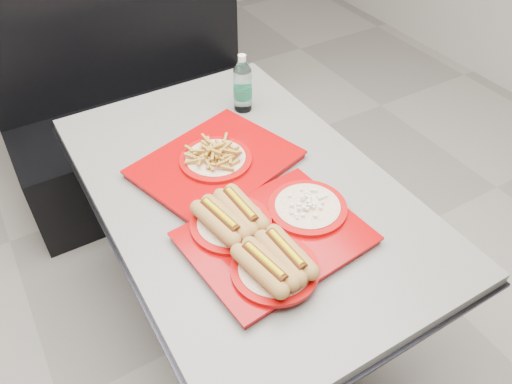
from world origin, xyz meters
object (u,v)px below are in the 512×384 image
tray_near (269,235)px  water_bottle (243,87)px  booth_bench (140,114)px  tray_far (216,161)px  diner_table (244,220)px

tray_near → water_bottle: (0.29, 0.66, 0.06)m
booth_bench → tray_far: bearing=-92.1°
booth_bench → diner_table: bearing=-90.0°
water_bottle → tray_far: bearing=-133.9°
booth_bench → water_bottle: 0.86m
booth_bench → tray_far: booth_bench is taller
tray_far → water_bottle: water_bottle is taller
diner_table → tray_far: bearing=105.7°
diner_table → tray_near: bearing=-104.0°
diner_table → water_bottle: 0.53m
tray_near → water_bottle: bearing=66.3°
diner_table → booth_bench: 1.11m
tray_near → tray_far: 0.39m
tray_near → diner_table: bearing=76.0°
diner_table → tray_far: size_ratio=2.37×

